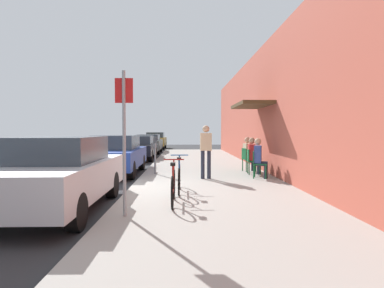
# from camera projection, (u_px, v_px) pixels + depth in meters

# --- Properties ---
(ground_plane) EXTENTS (60.00, 60.00, 0.00)m
(ground_plane) POSITION_uv_depth(u_px,v_px,m) (129.00, 193.00, 8.75)
(ground_plane) COLOR #2D2D30
(sidewalk_slab) EXTENTS (4.50, 32.00, 0.12)m
(sidewalk_slab) POSITION_uv_depth(u_px,v_px,m) (208.00, 179.00, 10.81)
(sidewalk_slab) COLOR #9E9B93
(sidewalk_slab) RESTS_ON ground_plane
(building_facade) EXTENTS (1.40, 32.00, 4.94)m
(building_facade) POSITION_uv_depth(u_px,v_px,m) (281.00, 106.00, 10.78)
(building_facade) COLOR #BC5442
(building_facade) RESTS_ON ground_plane
(parked_car_0) EXTENTS (1.80, 4.40, 1.53)m
(parked_car_0) POSITION_uv_depth(u_px,v_px,m) (59.00, 173.00, 6.77)
(parked_car_0) COLOR #B7B7BC
(parked_car_0) RESTS_ON ground_plane
(parked_car_1) EXTENTS (1.80, 4.40, 1.48)m
(parked_car_1) POSITION_uv_depth(u_px,v_px,m) (116.00, 154.00, 12.47)
(parked_car_1) COLOR navy
(parked_car_1) RESTS_ON ground_plane
(parked_car_2) EXTENTS (1.80, 4.40, 1.35)m
(parked_car_2) POSITION_uv_depth(u_px,v_px,m) (139.00, 147.00, 18.83)
(parked_car_2) COLOR black
(parked_car_2) RESTS_ON ground_plane
(parked_car_3) EXTENTS (1.80, 4.40, 1.37)m
(parked_car_3) POSITION_uv_depth(u_px,v_px,m) (149.00, 143.00, 24.04)
(parked_car_3) COLOR #47514C
(parked_car_3) RESTS_ON ground_plane
(parked_car_4) EXTENTS (1.80, 4.40, 1.50)m
(parked_car_4) POSITION_uv_depth(u_px,v_px,m) (155.00, 140.00, 29.88)
(parked_car_4) COLOR #A58433
(parked_car_4) RESTS_ON ground_plane
(parking_meter) EXTENTS (0.12, 0.10, 1.32)m
(parking_meter) POSITION_uv_depth(u_px,v_px,m) (155.00, 152.00, 11.66)
(parking_meter) COLOR slate
(parking_meter) RESTS_ON sidewalk_slab
(street_sign) EXTENTS (0.32, 0.06, 2.60)m
(street_sign) POSITION_uv_depth(u_px,v_px,m) (124.00, 132.00, 5.88)
(street_sign) COLOR gray
(street_sign) RESTS_ON sidewalk_slab
(bicycle_0) EXTENTS (0.46, 1.71, 0.90)m
(bicycle_0) POSITION_uv_depth(u_px,v_px,m) (173.00, 187.00, 6.93)
(bicycle_0) COLOR black
(bicycle_0) RESTS_ON sidewalk_slab
(bicycle_1) EXTENTS (0.46, 1.71, 0.90)m
(bicycle_1) POSITION_uv_depth(u_px,v_px,m) (179.00, 178.00, 8.25)
(bicycle_1) COLOR black
(bicycle_1) RESTS_ON sidewalk_slab
(cafe_chair_0) EXTENTS (0.55, 0.55, 0.87)m
(cafe_chair_0) POSITION_uv_depth(u_px,v_px,m) (258.00, 163.00, 10.65)
(cafe_chair_0) COLOR #14592D
(cafe_chair_0) RESTS_ON sidewalk_slab
(seated_patron_0) EXTENTS (0.50, 0.46, 1.29)m
(seated_patron_0) POSITION_uv_depth(u_px,v_px,m) (260.00, 157.00, 10.63)
(seated_patron_0) COLOR #232838
(seated_patron_0) RESTS_ON sidewalk_slab
(cafe_chair_1) EXTENTS (0.47, 0.47, 0.87)m
(cafe_chair_1) POSITION_uv_depth(u_px,v_px,m) (252.00, 160.00, 11.59)
(cafe_chair_1) COLOR #14592D
(cafe_chair_1) RESTS_ON sidewalk_slab
(seated_patron_1) EXTENTS (0.44, 0.38, 1.29)m
(seated_patron_1) POSITION_uv_depth(u_px,v_px,m) (253.00, 154.00, 11.58)
(seated_patron_1) COLOR #232838
(seated_patron_1) RESTS_ON sidewalk_slab
(cafe_chair_2) EXTENTS (0.51, 0.51, 0.87)m
(cafe_chair_2) POSITION_uv_depth(u_px,v_px,m) (247.00, 158.00, 12.40)
(cafe_chair_2) COLOR #14592D
(cafe_chair_2) RESTS_ON sidewalk_slab
(seated_patron_2) EXTENTS (0.48, 0.42, 1.29)m
(seated_patron_2) POSITION_uv_depth(u_px,v_px,m) (249.00, 153.00, 12.40)
(seated_patron_2) COLOR #232838
(seated_patron_2) RESTS_ON sidewalk_slab
(pedestrian_standing) EXTENTS (0.36, 0.22, 1.70)m
(pedestrian_standing) POSITION_uv_depth(u_px,v_px,m) (206.00, 147.00, 10.48)
(pedestrian_standing) COLOR #232838
(pedestrian_standing) RESTS_ON sidewalk_slab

